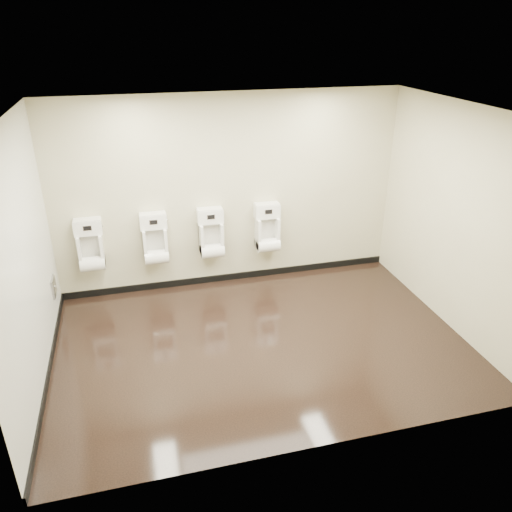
{
  "coord_description": "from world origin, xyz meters",
  "views": [
    {
      "loc": [
        -1.36,
        -4.97,
        3.64
      ],
      "look_at": [
        0.08,
        0.55,
        0.94
      ],
      "focal_mm": 35.0,
      "sensor_mm": 36.0,
      "label": 1
    }
  ],
  "objects_px": {
    "urinal_3": "(267,231)",
    "urinal_0": "(91,249)",
    "urinal_1": "(155,242)",
    "urinal_2": "(211,237)",
    "access_panel": "(54,287)"
  },
  "relations": [
    {
      "from": "urinal_0",
      "to": "urinal_3",
      "type": "relative_size",
      "value": 1.0
    },
    {
      "from": "urinal_3",
      "to": "urinal_0",
      "type": "bearing_deg",
      "value": 180.0
    },
    {
      "from": "access_panel",
      "to": "urinal_2",
      "type": "distance_m",
      "value": 2.23
    },
    {
      "from": "access_panel",
      "to": "urinal_2",
      "type": "bearing_deg",
      "value": 11.08
    },
    {
      "from": "access_panel",
      "to": "urinal_0",
      "type": "xyz_separation_m",
      "value": [
        0.49,
        0.42,
        0.3
      ]
    },
    {
      "from": "urinal_1",
      "to": "urinal_2",
      "type": "bearing_deg",
      "value": 0.0
    },
    {
      "from": "urinal_2",
      "to": "urinal_3",
      "type": "relative_size",
      "value": 1.0
    },
    {
      "from": "urinal_0",
      "to": "urinal_2",
      "type": "height_order",
      "value": "same"
    },
    {
      "from": "urinal_0",
      "to": "urinal_2",
      "type": "distance_m",
      "value": 1.67
    },
    {
      "from": "access_panel",
      "to": "urinal_0",
      "type": "height_order",
      "value": "urinal_0"
    },
    {
      "from": "urinal_0",
      "to": "urinal_3",
      "type": "distance_m",
      "value": 2.52
    },
    {
      "from": "urinal_1",
      "to": "urinal_2",
      "type": "distance_m",
      "value": 0.8
    },
    {
      "from": "access_panel",
      "to": "urinal_1",
      "type": "relative_size",
      "value": 0.35
    },
    {
      "from": "urinal_1",
      "to": "urinal_3",
      "type": "relative_size",
      "value": 1.0
    },
    {
      "from": "urinal_1",
      "to": "urinal_2",
      "type": "xyz_separation_m",
      "value": [
        0.8,
        0.0,
        0.0
      ]
    }
  ]
}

